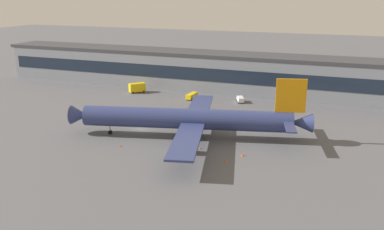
# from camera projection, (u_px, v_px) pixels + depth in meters

# --- Properties ---
(ground_plane) EXTENTS (600.00, 600.00, 0.00)m
(ground_plane) POSITION_uv_depth(u_px,v_px,m) (141.00, 129.00, 116.46)
(ground_plane) COLOR #56565B
(terminal_building) EXTENTS (175.22, 16.01, 14.56)m
(terminal_building) POSITION_uv_depth(u_px,v_px,m) (204.00, 71.00, 162.20)
(terminal_building) COLOR gray
(terminal_building) RESTS_ON ground_plane
(airliner) EXTENTS (62.41, 54.05, 16.26)m
(airliner) POSITION_uv_depth(u_px,v_px,m) (190.00, 119.00, 108.25)
(airliner) COLOR navy
(airliner) RESTS_ON ground_plane
(belt_loader) EXTENTS (2.39, 6.50, 1.95)m
(belt_loader) POSITION_uv_depth(u_px,v_px,m) (192.00, 96.00, 148.80)
(belt_loader) COLOR yellow
(belt_loader) RESTS_ON ground_plane
(follow_me_car) EXTENTS (3.58, 4.79, 1.85)m
(follow_me_car) POSITION_uv_depth(u_px,v_px,m) (240.00, 99.00, 144.37)
(follow_me_car) COLOR white
(follow_me_car) RESTS_ON ground_plane
(stair_truck) EXTENTS (5.82, 6.05, 3.55)m
(stair_truck) POSITION_uv_depth(u_px,v_px,m) (137.00, 87.00, 158.08)
(stair_truck) COLOR yellow
(stair_truck) RESTS_ON ground_plane
(traffic_cone_0) EXTENTS (0.48, 0.48, 0.61)m
(traffic_cone_0) POSITION_uv_depth(u_px,v_px,m) (226.00, 161.00, 93.38)
(traffic_cone_0) COLOR #F2590C
(traffic_cone_0) RESTS_ON ground_plane
(traffic_cone_1) EXTENTS (0.58, 0.58, 0.72)m
(traffic_cone_1) POSITION_uv_depth(u_px,v_px,m) (243.00, 155.00, 97.15)
(traffic_cone_1) COLOR #F2590C
(traffic_cone_1) RESTS_ON ground_plane
(traffic_cone_2) EXTENTS (0.45, 0.45, 0.56)m
(traffic_cone_2) POSITION_uv_depth(u_px,v_px,m) (120.00, 145.00, 103.22)
(traffic_cone_2) COLOR #F2590C
(traffic_cone_2) RESTS_ON ground_plane
(traffic_cone_3) EXTENTS (0.47, 0.47, 0.58)m
(traffic_cone_3) POSITION_uv_depth(u_px,v_px,m) (200.00, 148.00, 101.61)
(traffic_cone_3) COLOR #F2590C
(traffic_cone_3) RESTS_ON ground_plane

